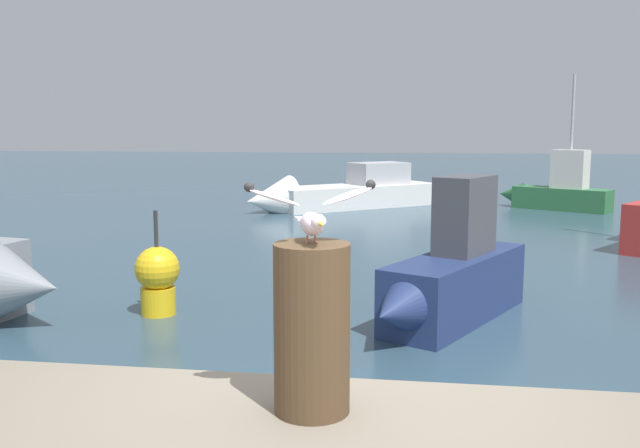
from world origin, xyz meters
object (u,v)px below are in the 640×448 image
at_px(boat_green, 555,190).
at_px(boat_navy, 450,277).
at_px(boat_white, 336,194).
at_px(mooring_post, 312,328).
at_px(channel_buoy, 158,277).
at_px(seagull, 312,214).

bearing_deg(boat_green, boat_navy, -105.81).
height_order(boat_white, boat_green, boat_green).
bearing_deg(boat_navy, mooring_post, -98.90).
bearing_deg(channel_buoy, boat_navy, 2.40).
distance_m(seagull, channel_buoy, 6.13).
relative_size(mooring_post, boat_navy, 0.24).
bearing_deg(boat_white, channel_buoy, -94.15).
distance_m(seagull, boat_green, 18.19).
height_order(seagull, channel_buoy, seagull).
xyz_separation_m(seagull, channel_buoy, (-2.79, 5.25, -1.51)).
xyz_separation_m(seagull, boat_white, (-1.94, 16.97, -1.57)).
bearing_deg(seagull, mooring_post, 111.31).
xyz_separation_m(seagull, boat_green, (4.30, 17.62, -1.44)).
relative_size(seagull, boat_navy, 0.18).
distance_m(mooring_post, boat_green, 18.15).
distance_m(boat_white, boat_navy, 11.90).
xyz_separation_m(boat_white, boat_navy, (2.79, -11.57, 0.14)).
bearing_deg(seagull, boat_white, 96.53).
xyz_separation_m(boat_navy, channel_buoy, (-3.63, -0.15, -0.08)).
bearing_deg(seagull, boat_green, 76.28).
height_order(boat_white, channel_buoy, channel_buoy).
height_order(boat_white, boat_navy, boat_navy).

